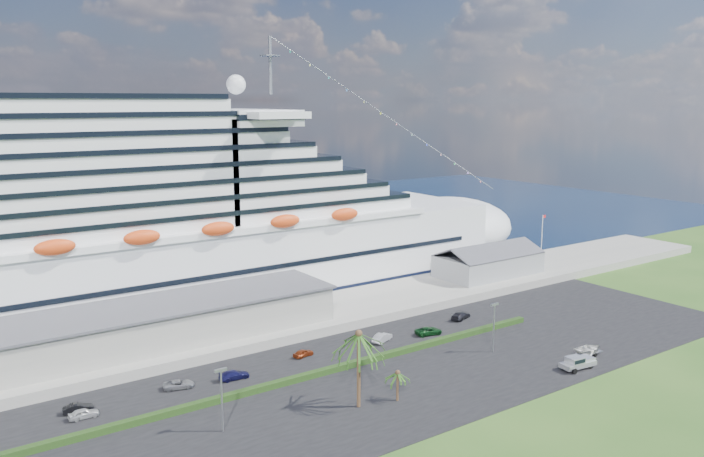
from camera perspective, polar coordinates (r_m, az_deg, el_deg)
ground at (r=98.60m, az=6.83°, el=-13.94°), size 420.00×420.00×0.00m
asphalt_lot at (r=106.30m, az=2.80°, el=-11.96°), size 140.00×38.00×0.12m
wharf at (r=128.70m, az=-5.19°, el=-7.51°), size 240.00×20.00×1.80m
water at (r=209.50m, az=-17.55°, el=-1.13°), size 420.00×160.00×0.02m
cruise_ship at (r=138.20m, az=-18.11°, el=0.02°), size 191.00×38.00×54.00m
terminal_building at (r=117.72m, az=-15.93°, el=-7.53°), size 61.00×15.00×6.30m
port_shed at (r=158.99m, az=11.28°, el=-2.85°), size 24.00×12.31×7.37m
flagpole at (r=171.44m, az=15.51°, el=-0.73°), size 1.08×0.16×12.00m
hedge at (r=105.62m, az=-2.41°, el=-11.81°), size 88.00×1.10×0.90m
lamp_post_left at (r=88.57m, az=-10.79°, el=-13.21°), size 1.60×0.35×8.27m
lamp_post_right at (r=115.13m, az=11.72°, el=-7.57°), size 1.60×0.35×8.27m
palm_tall at (r=92.17m, az=0.56°, el=-9.46°), size 8.82×8.82×11.13m
palm_short at (r=96.19m, az=3.82°, el=-12.15°), size 3.53×3.53×4.56m
parked_car_0 at (r=98.68m, az=-21.41°, el=-14.12°), size 3.85×1.64×1.30m
parked_car_1 at (r=100.53m, az=-21.81°, el=-13.69°), size 4.04×2.03×1.27m
parked_car_2 at (r=103.87m, az=-14.20°, el=-12.45°), size 4.75×3.06×1.22m
parked_car_3 at (r=105.33m, az=-9.78°, el=-11.90°), size 4.72×2.19×1.34m
parked_car_4 at (r=112.60m, az=-4.07°, el=-10.28°), size 3.78×2.05×1.22m
parked_car_5 at (r=118.89m, az=2.53°, el=-9.04°), size 4.84×3.28×1.51m
parked_car_6 at (r=122.97m, az=6.39°, el=-8.46°), size 5.29×3.27×1.37m
parked_car_7 at (r=132.12m, az=9.02°, el=-7.15°), size 5.32×3.43×1.43m
pickup_truck at (r=112.74m, az=18.23°, el=-10.49°), size 6.16×2.88×2.09m
boat_trailer at (r=118.95m, az=19.13°, el=-9.45°), size 5.88×3.97×1.67m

